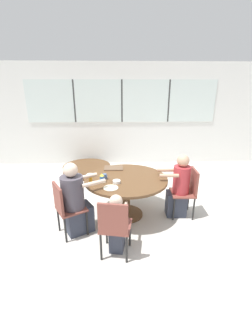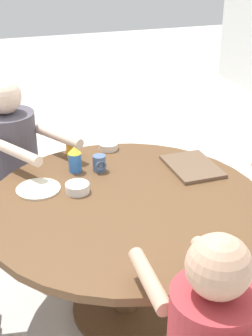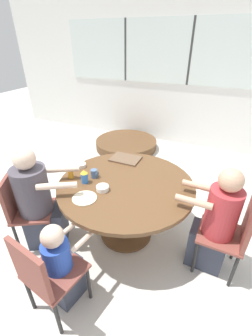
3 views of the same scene
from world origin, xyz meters
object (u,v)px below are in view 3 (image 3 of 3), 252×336
sippy_cup (84,176)px  chair_for_woman_green_shirt (23,206)px  person_man_blue_shirt (215,225)px  bowl_white_shallow (103,188)px  person_toddler (63,267)px  chair_for_man_blue_shirt (233,231)px  coffee_mug (94,174)px  bowl_cereal (81,165)px  folded_table_stack (126,144)px  chair_for_toddler (44,273)px  person_woman_green_shirt (39,204)px  juice_glass (71,173)px

sippy_cup → chair_for_woman_green_shirt: bearing=-144.7°
person_man_blue_shirt → bowl_white_shallow: size_ratio=9.08×
person_man_blue_shirt → person_toddler: person_man_blue_shirt is taller
chair_for_man_blue_shirt → coffee_mug: bearing=91.9°
bowl_cereal → chair_for_woman_green_shirt: bearing=-116.0°
chair_for_woman_green_shirt → folded_table_stack: (-0.04, 2.72, -0.42)m
chair_for_toddler → person_toddler: 0.19m
sippy_cup → person_man_blue_shirt: bearing=5.7°
chair_for_man_blue_shirt → bowl_white_shallow: size_ratio=6.94×
bowl_white_shallow → folded_table_stack: bearing=108.7°
person_man_blue_shirt → folded_table_stack: (-1.88, 2.21, -0.43)m
chair_for_woman_green_shirt → sippy_cup: (0.54, 0.38, 0.28)m
chair_for_man_blue_shirt → sippy_cup: 1.50m
bowl_white_shallow → bowl_cereal: bearing=146.4°
chair_for_man_blue_shirt → folded_table_stack: chair_for_man_blue_shirt is taller
person_man_blue_shirt → sippy_cup: size_ratio=7.58×
sippy_cup → bowl_cereal: bearing=130.7°
chair_for_woman_green_shirt → person_man_blue_shirt: (1.85, 0.51, 0.00)m
chair_for_man_blue_shirt → chair_for_toddler: 1.63m
person_woman_green_shirt → folded_table_stack: size_ratio=0.92×
chair_for_woman_green_shirt → chair_for_toddler: bearing=24.8°
chair_for_toddler → juice_glass: (-0.39, 0.92, 0.26)m
person_toddler → person_man_blue_shirt: bearing=49.2°
sippy_cup → bowl_white_shallow: bearing=-10.8°
coffee_mug → chair_for_woman_green_shirt: bearing=-138.5°
person_toddler → juice_glass: (-0.42, 0.76, 0.37)m
bowl_white_shallow → folded_table_stack: 2.61m
chair_for_woman_green_shirt → chair_for_toddler: same height
person_man_blue_shirt → bowl_white_shallow: 1.11m
person_woman_green_shirt → bowl_white_shallow: (0.63, 0.25, 0.22)m
chair_for_toddler → bowl_white_shallow: chair_for_toddler is taller
chair_for_woman_green_shirt → chair_for_man_blue_shirt: same height
chair_for_man_blue_shirt → sippy_cup: (-1.47, -0.13, 0.28)m
chair_for_woman_green_shirt → chair_for_man_blue_shirt: (2.01, 0.51, 0.00)m
bowl_white_shallow → chair_for_toddler: bearing=-92.1°
bowl_cereal → coffee_mug: bearing=-26.5°
chair_for_toddler → bowl_cereal: bearing=120.5°
juice_glass → bowl_white_shallow: 0.43m
person_woman_green_shirt → sippy_cup: person_woman_green_shirt is taller
chair_for_woman_green_shirt → sippy_cup: bearing=95.0°
juice_glass → sippy_cup: bearing=-5.9°
person_man_blue_shirt → sippy_cup: person_man_blue_shirt is taller
chair_for_man_blue_shirt → folded_table_stack: 3.05m
person_man_blue_shirt → juice_glass: (-1.50, -0.11, 0.25)m
person_toddler → folded_table_stack: bearing=114.8°
chair_for_man_blue_shirt → chair_for_toddler: bearing=130.9°
chair_for_toddler → juice_glass: size_ratio=8.15×
person_woman_green_shirt → juice_glass: person_woman_green_shirt is taller
chair_for_woman_green_shirt → bowl_cereal: size_ratio=7.22×
coffee_mug → juice_glass: (-0.23, -0.11, 0.01)m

